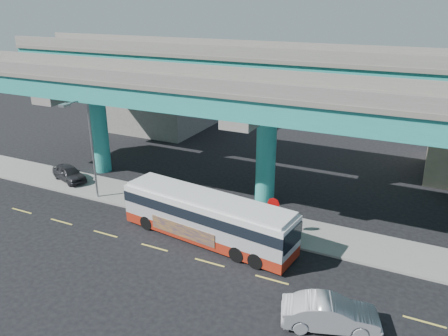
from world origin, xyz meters
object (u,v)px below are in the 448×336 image
at_px(parked_car, 69,173).
at_px(stop_sign, 273,208).
at_px(transit_bus, 207,216).
at_px(street_lamp, 85,135).
at_px(sedan, 330,314).

distance_m(parked_car, stop_sign, 19.29).
bearing_deg(transit_bus, stop_sign, 36.03).
relative_size(transit_bus, parked_car, 2.96).
bearing_deg(stop_sign, parked_car, -163.35).
bearing_deg(street_lamp, stop_sign, 2.92).
xyz_separation_m(sedan, stop_sign, (-5.43, 6.85, 1.40)).
bearing_deg(transit_bus, parked_car, 174.77).
bearing_deg(stop_sign, transit_bus, -130.64).
bearing_deg(sedan, transit_bus, 44.36).
height_order(sedan, street_lamp, street_lamp).
height_order(parked_car, stop_sign, stop_sign).
relative_size(transit_bus, stop_sign, 4.48).
distance_m(sedan, parked_car, 25.96).
height_order(parked_car, street_lamp, street_lamp).
height_order(transit_bus, street_lamp, street_lamp).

